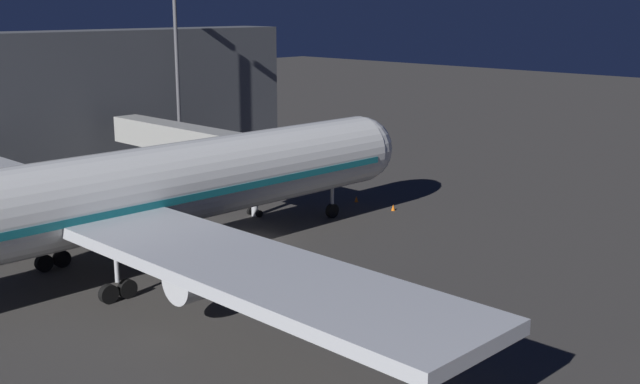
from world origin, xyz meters
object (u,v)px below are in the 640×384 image
at_px(airliner_at_gate, 91,201).
at_px(jet_bridge, 203,143).
at_px(traffic_cone_nose_port, 393,207).
at_px(traffic_cone_nose_starboard, 356,199).
at_px(apron_floodlight_mast, 177,70).

xyz_separation_m(airliner_at_gate, jet_bridge, (12.22, -18.07, 0.09)).
xyz_separation_m(traffic_cone_nose_port, traffic_cone_nose_starboard, (4.40, 0.00, 0.00)).
relative_size(apron_floodlight_mast, traffic_cone_nose_starboard, 34.54).
xyz_separation_m(apron_floodlight_mast, traffic_cone_nose_starboard, (-23.30, -2.99, -10.68)).
bearing_deg(jet_bridge, airliner_at_gate, 124.08).
relative_size(jet_bridge, traffic_cone_nose_port, 41.56).
relative_size(airliner_at_gate, jet_bridge, 2.59).
distance_m(apron_floodlight_mast, traffic_cone_nose_starboard, 25.80).
height_order(jet_bridge, traffic_cone_nose_starboard, jet_bridge).
xyz_separation_m(airliner_at_gate, apron_floodlight_mast, (25.50, -24.92, 5.55)).
bearing_deg(jet_bridge, traffic_cone_nose_starboard, -135.54).
distance_m(jet_bridge, traffic_cone_nose_port, 18.22).
distance_m(jet_bridge, apron_floodlight_mast, 15.91).
height_order(airliner_at_gate, traffic_cone_nose_starboard, airliner_at_gate).
relative_size(airliner_at_gate, traffic_cone_nose_starboard, 107.82).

